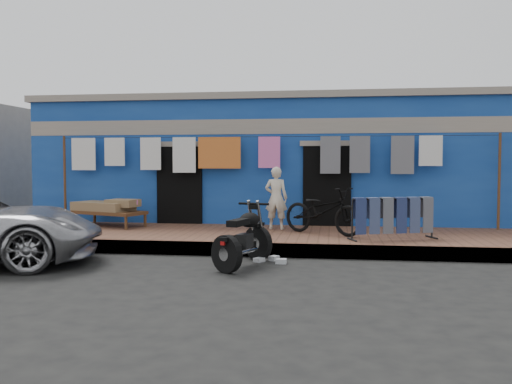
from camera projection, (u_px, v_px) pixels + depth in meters
The scene contains 13 objects.
ground at pixel (238, 274), 8.27m from camera, with size 80.00×80.00×0.00m, color black.
sidewalk at pixel (263, 239), 11.23m from camera, with size 28.00×3.00×0.25m, color brown.
curb at pixel (253, 250), 9.80m from camera, with size 28.00×0.10×0.25m, color gray.
building at pixel (281, 164), 15.09m from camera, with size 12.20×5.20×3.36m.
clothesline at pixel (249, 157), 12.45m from camera, with size 10.06×0.06×2.10m.
seated_person at pixel (276, 198), 11.81m from camera, with size 0.49×0.33×1.37m, color beige.
bicycle at pixel (323, 205), 10.98m from camera, with size 0.64×1.81×1.17m, color black.
motorcycle at pixel (243, 235), 8.88m from camera, with size 0.94×1.66×1.02m, color black, non-canonical shape.
charpoy at pixel (109, 213), 12.41m from camera, with size 1.95×1.41×0.60m, color brown, non-canonical shape.
jeans_rack at pixel (393, 218), 10.24m from camera, with size 1.73×0.91×0.82m, color black, non-canonical shape.
litter_a at pixel (281, 261), 9.11m from camera, with size 0.18×0.14×0.08m, color silver.
litter_b at pixel (274, 258), 9.39m from camera, with size 0.16×0.12×0.08m, color silver.
litter_c at pixel (259, 260), 9.28m from camera, with size 0.17×0.14×0.07m, color silver.
Camera 1 is at (1.43, -8.07, 1.68)m, focal length 38.00 mm.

